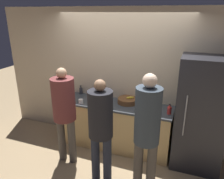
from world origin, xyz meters
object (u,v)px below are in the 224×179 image
Objects in this scene: person_left at (64,107)px; fruit_bowl at (128,100)px; refrigerator at (200,115)px; bottle_dark at (81,91)px; person_center at (101,124)px; cup_red at (97,97)px; utensil_crock at (148,101)px; bottle_red at (169,110)px; cup_white at (81,101)px; person_right at (147,128)px; bottle_clear at (71,99)px.

person_left is 4.52× the size of fruit_bowl.
fruit_bowl is at bearing 45.05° from person_left.
refrigerator reaches higher than bottle_dark.
cup_red is (-0.54, 1.05, -0.05)m from person_center.
utensil_crock is 0.47m from bottle_red.
utensil_crock reaches higher than fruit_bowl.
person_left is 1.19m from fruit_bowl.
person_left is at bearing -93.57° from cup_white.
cup_red is (-0.62, -0.03, -0.01)m from fruit_bowl.
utensil_crock is (0.37, 0.02, 0.03)m from fruit_bowl.
bottle_dark is 0.50m from cup_white.
person_left is 1.74m from bottle_red.
refrigerator is 19.80× the size of cup_red.
refrigerator is at bearing -3.52° from cup_red.
person_right is at bearing -3.09° from person_center.
bottle_red reaches higher than cup_white.
cup_red is at bearing 117.21° from person_center.
person_center is at bearing -145.44° from refrigerator.
utensil_crock is 1.44m from bottle_clear.
person_left reaches higher than bottle_red.
person_right reaches higher than cup_red.
refrigerator is 22.72× the size of cup_white.
bottle_red reaches higher than bottle_clear.
cup_white is at bearing 0.44° from bottle_clear.
bottle_clear reaches higher than cup_red.
bottle_clear is at bearing 154.23° from person_right.
cup_red is at bearing 74.71° from person_left.
person_right is 2.04m from bottle_dark.
bottle_red reaches higher than fruit_bowl.
bottle_clear is (-1.62, 0.78, -0.13)m from person_right.
bottle_red is at bearing -14.58° from fruit_bowl.
bottle_dark is (-1.82, 0.31, 0.00)m from bottle_red.
person_left is at bearing -144.38° from utensil_crock.
utensil_crock reaches higher than bottle_dark.
bottle_clear is 1.52× the size of cup_red.
bottle_dark reaches higher than fruit_bowl.
person_center reaches higher than cup_red.
fruit_bowl is 1.22× the size of utensil_crock.
bottle_dark is at bearing 128.98° from person_center.
bottle_red is (-0.49, -0.05, 0.02)m from refrigerator.
fruit_bowl is at bearing -5.79° from bottle_dark.
utensil_crock is at bearing 14.51° from bottle_clear.
refrigerator is 1.14× the size of person_center.
cup_white is (0.22, 0.00, -0.02)m from bottle_clear.
bottle_dark is at bearing 161.64° from cup_red.
cup_white is at bearing -163.04° from utensil_crock.
person_center is at bearing -51.02° from bottle_dark.
person_left reaches higher than bottle_dark.
person_right reaches higher than bottle_red.
utensil_crock is at bearing 3.42° from cup_red.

